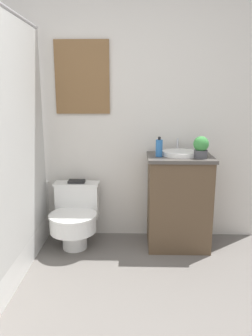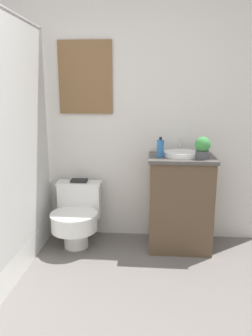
{
  "view_description": "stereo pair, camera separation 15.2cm",
  "coord_description": "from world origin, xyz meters",
  "px_view_note": "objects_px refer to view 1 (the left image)",
  "views": [
    {
      "loc": [
        0.39,
        -1.09,
        1.41
      ],
      "look_at": [
        0.32,
        1.59,
        0.8
      ],
      "focal_mm": 35.0,
      "sensor_mm": 36.0,
      "label": 1
    },
    {
      "loc": [
        0.54,
        -1.08,
        1.41
      ],
      "look_at": [
        0.32,
        1.59,
        0.8
      ],
      "focal_mm": 35.0,
      "sensor_mm": 36.0,
      "label": 2
    }
  ],
  "objects_px": {
    "sink": "(180,153)",
    "book_on_tank": "(77,181)",
    "toilet": "(75,216)",
    "soap_bottle": "(159,148)",
    "potted_plant": "(201,147)"
  },
  "relations": [
    {
      "from": "soap_bottle",
      "to": "book_on_tank",
      "type": "distance_m",
      "value": 0.86
    },
    {
      "from": "sink",
      "to": "soap_bottle",
      "type": "bearing_deg",
      "value": -164.34
    },
    {
      "from": "sink",
      "to": "book_on_tank",
      "type": "distance_m",
      "value": 1.01
    },
    {
      "from": "sink",
      "to": "book_on_tank",
      "type": "height_order",
      "value": "sink"
    },
    {
      "from": "book_on_tank",
      "to": "toilet",
      "type": "bearing_deg",
      "value": -90.0
    },
    {
      "from": "sink",
      "to": "soap_bottle",
      "type": "height_order",
      "value": "soap_bottle"
    },
    {
      "from": "toilet",
      "to": "book_on_tank",
      "type": "distance_m",
      "value": 0.33
    },
    {
      "from": "sink",
      "to": "book_on_tank",
      "type": "bearing_deg",
      "value": 174.79
    },
    {
      "from": "soap_bottle",
      "to": "potted_plant",
      "type": "distance_m",
      "value": 0.36
    },
    {
      "from": "book_on_tank",
      "to": "sink",
      "type": "bearing_deg",
      "value": -5.21
    },
    {
      "from": "toilet",
      "to": "soap_bottle",
      "type": "distance_m",
      "value": 1.0
    },
    {
      "from": "toilet",
      "to": "potted_plant",
      "type": "distance_m",
      "value": 1.31
    },
    {
      "from": "soap_bottle",
      "to": "potted_plant",
      "type": "height_order",
      "value": "potted_plant"
    },
    {
      "from": "toilet",
      "to": "soap_bottle",
      "type": "height_order",
      "value": "soap_bottle"
    },
    {
      "from": "toilet",
      "to": "sink",
      "type": "distance_m",
      "value": 1.13
    }
  ]
}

